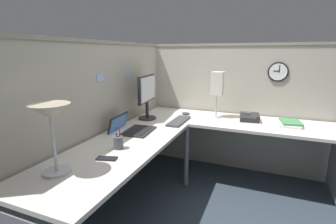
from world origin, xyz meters
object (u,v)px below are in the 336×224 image
object	(u,v)px
computer_mouse	(186,113)
pen_cup	(118,142)
office_phone	(250,118)
desk_lamp_paper	(217,85)
wall_clock	(278,72)
desk_lamp_dome	(51,117)
laptop	(130,128)
keyboard	(179,121)
book_stack	(290,123)
monitor	(147,94)
cell_phone	(107,158)

from	to	relation	value
computer_mouse	pen_cup	world-z (taller)	pen_cup
computer_mouse	office_phone	world-z (taller)	office_phone
desk_lamp_paper	wall_clock	xyz separation A→B (m)	(0.29, -0.63, 0.14)
pen_cup	desk_lamp_paper	size ratio (longest dim) A/B	0.34
desk_lamp_dome	laptop	bearing A→B (deg)	0.93
desk_lamp_paper	wall_clock	world-z (taller)	wall_clock
keyboard	wall_clock	size ratio (longest dim) A/B	1.95
book_stack	wall_clock	xyz separation A→B (m)	(0.32, 0.16, 0.51)
desk_lamp_dome	keyboard	bearing A→B (deg)	-13.15
keyboard	computer_mouse	distance (m)	0.34
monitor	book_stack	xyz separation A→B (m)	(0.33, -1.50, -0.27)
monitor	cell_phone	bearing A→B (deg)	-168.30
office_phone	cell_phone	bearing A→B (deg)	148.81
desk_lamp_paper	desk_lamp_dome	bearing A→B (deg)	159.26
keyboard	computer_mouse	xyz separation A→B (m)	(0.34, 0.03, 0.01)
keyboard	office_phone	distance (m)	0.80
monitor	pen_cup	size ratio (longest dim) A/B	2.78
laptop	wall_clock	size ratio (longest dim) A/B	1.85
desk_lamp_paper	pen_cup	bearing A→B (deg)	157.44
monitor	desk_lamp_dome	size ratio (longest dim) A/B	1.12
keyboard	pen_cup	xyz separation A→B (m)	(-0.90, 0.19, 0.04)
desk_lamp_dome	wall_clock	distance (m)	2.41
monitor	book_stack	world-z (taller)	monitor
desk_lamp_dome	desk_lamp_paper	xyz separation A→B (m)	(1.74, -0.66, 0.02)
monitor	office_phone	bearing A→B (deg)	-72.33
cell_phone	office_phone	distance (m)	1.68
desk_lamp_dome	monitor	bearing A→B (deg)	2.26
office_phone	keyboard	bearing A→B (deg)	115.31
laptop	computer_mouse	bearing A→B (deg)	-21.04
laptop	desk_lamp_dome	xyz separation A→B (m)	(-0.92, -0.01, 0.34)
computer_mouse	cell_phone	xyz separation A→B (m)	(-1.43, 0.12, -0.01)
computer_mouse	book_stack	bearing A→B (deg)	-90.55
book_stack	desk_lamp_dome	bearing A→B (deg)	139.81
monitor	desk_lamp_dome	bearing A→B (deg)	-177.74
cell_phone	desk_lamp_dome	bearing A→B (deg)	133.40
monitor	cell_phone	world-z (taller)	monitor
monitor	keyboard	size ratio (longest dim) A/B	1.16
laptop	computer_mouse	size ratio (longest dim) A/B	3.91
keyboard	desk_lamp_paper	world-z (taller)	desk_lamp_paper
pen_cup	office_phone	world-z (taller)	pen_cup
book_stack	office_phone	bearing A→B (deg)	87.77
laptop	book_stack	world-z (taller)	laptop
monitor	computer_mouse	bearing A→B (deg)	-45.38
desk_lamp_dome	cell_phone	bearing A→B (deg)	-30.92
laptop	book_stack	size ratio (longest dim) A/B	1.37
pen_cup	laptop	bearing A→B (deg)	19.67
pen_cup	office_phone	size ratio (longest dim) A/B	0.79
desk_lamp_dome	office_phone	world-z (taller)	desk_lamp_dome
desk_lamp_dome	desk_lamp_paper	size ratio (longest dim) A/B	0.84
monitor	book_stack	size ratio (longest dim) A/B	1.68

